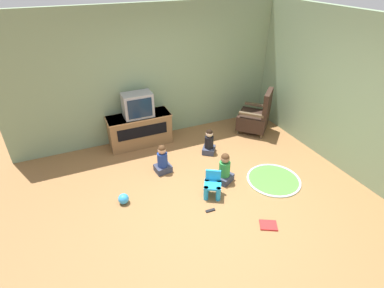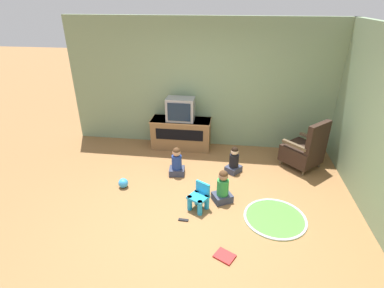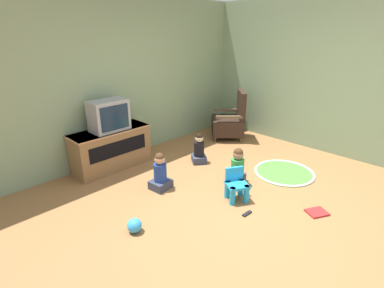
{
  "view_description": "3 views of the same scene",
  "coord_description": "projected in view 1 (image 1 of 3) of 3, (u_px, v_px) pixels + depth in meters",
  "views": [
    {
      "loc": [
        -1.76,
        -3.14,
        3.27
      ],
      "look_at": [
        -0.07,
        0.69,
        0.71
      ],
      "focal_mm": 28.0,
      "sensor_mm": 36.0,
      "label": 1
    },
    {
      "loc": [
        0.46,
        -3.58,
        2.99
      ],
      "look_at": [
        -0.14,
        0.79,
        0.8
      ],
      "focal_mm": 28.0,
      "sensor_mm": 36.0,
      "label": 2
    },
    {
      "loc": [
        -2.85,
        -1.87,
        2.17
      ],
      "look_at": [
        -0.09,
        0.84,
        0.65
      ],
      "focal_mm": 28.0,
      "sensor_mm": 36.0,
      "label": 3
    }
  ],
  "objects": [
    {
      "name": "black_armchair",
      "position": [
        256.0,
        117.0,
        6.55
      ],
      "size": [
        0.86,
        0.86,
        0.98
      ],
      "rotation": [
        0.0,
        0.0,
        3.92
      ],
      "color": "brown",
      "rests_on": "ground_plane"
    },
    {
      "name": "tv_cabinet",
      "position": [
        140.0,
        129.0,
        6.11
      ],
      "size": [
        1.27,
        0.49,
        0.65
      ],
      "color": "brown",
      "rests_on": "ground_plane"
    },
    {
      "name": "remote_control",
      "position": [
        210.0,
        210.0,
        4.58
      ],
      "size": [
        0.15,
        0.05,
        0.02
      ],
      "rotation": [
        0.0,
        0.0,
        3.1
      ],
      "color": "black",
      "rests_on": "ground_plane"
    },
    {
      "name": "wall_right",
      "position": [
        367.0,
        103.0,
        4.8
      ],
      "size": [
        0.12,
        5.59,
        2.66
      ],
      "color": "gray",
      "rests_on": "ground_plane"
    },
    {
      "name": "yellow_kid_chair",
      "position": [
        213.0,
        186.0,
        4.81
      ],
      "size": [
        0.36,
        0.36,
        0.43
      ],
      "rotation": [
        0.0,
        0.0,
        -0.52
      ],
      "color": "#1E99DB",
      "rests_on": "ground_plane"
    },
    {
      "name": "child_watching_center",
      "position": [
        209.0,
        143.0,
        5.88
      ],
      "size": [
        0.34,
        0.35,
        0.52
      ],
      "rotation": [
        0.0,
        0.0,
        0.93
      ],
      "color": "#33384C",
      "rests_on": "ground_plane"
    },
    {
      "name": "toy_ball",
      "position": [
        123.0,
        199.0,
        4.7
      ],
      "size": [
        0.17,
        0.17,
        0.17
      ],
      "color": "#3399E5",
      "rests_on": "ground_plane"
    },
    {
      "name": "wall_back",
      "position": [
        151.0,
        75.0,
        5.98
      ],
      "size": [
        5.66,
        0.12,
        2.66
      ],
      "color": "gray",
      "rests_on": "ground_plane"
    },
    {
      "name": "book",
      "position": [
        268.0,
        225.0,
        4.32
      ],
      "size": [
        0.31,
        0.29,
        0.02
      ],
      "rotation": [
        0.0,
        0.0,
        2.65
      ],
      "color": "#B22323",
      "rests_on": "ground_plane"
    },
    {
      "name": "child_watching_left",
      "position": [
        162.0,
        160.0,
        5.34
      ],
      "size": [
        0.3,
        0.27,
        0.55
      ],
      "rotation": [
        0.0,
        0.0,
        0.1
      ],
      "color": "#33384C",
      "rests_on": "ground_plane"
    },
    {
      "name": "ground_plane",
      "position": [
        214.0,
        202.0,
        4.76
      ],
      "size": [
        30.0,
        30.0,
        0.0
      ],
      "primitive_type": "plane",
      "color": "olive"
    },
    {
      "name": "child_watching_right",
      "position": [
        224.0,
        170.0,
        5.09
      ],
      "size": [
        0.37,
        0.36,
        0.57
      ],
      "rotation": [
        0.0,
        0.0,
        0.5
      ],
      "color": "#33384C",
      "rests_on": "ground_plane"
    },
    {
      "name": "play_mat",
      "position": [
        274.0,
        180.0,
        5.22
      ],
      "size": [
        0.93,
        0.93,
        0.04
      ],
      "color": "green",
      "rests_on": "ground_plane"
    },
    {
      "name": "television",
      "position": [
        138.0,
        105.0,
        5.8
      ],
      "size": [
        0.57,
        0.36,
        0.48
      ],
      "color": "#939399",
      "rests_on": "tv_cabinet"
    }
  ]
}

